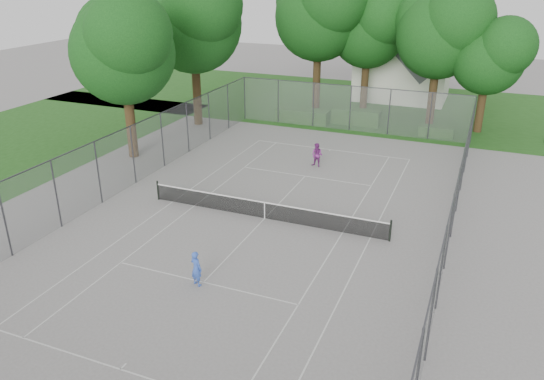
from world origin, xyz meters
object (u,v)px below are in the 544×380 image
at_px(tennis_net, 265,210).
at_px(woman_player, 317,155).
at_px(girl_player, 196,268).
at_px(house, 404,55).

xyz_separation_m(tennis_net, woman_player, (0.13, 8.30, 0.26)).
xyz_separation_m(tennis_net, girl_player, (-0.17, -6.64, 0.25)).
bearing_deg(woman_player, girl_player, -81.50).
xyz_separation_m(house, girl_player, (-2.04, -36.12, -3.42)).
height_order(tennis_net, woman_player, woman_player).
height_order(tennis_net, house, house).
bearing_deg(tennis_net, girl_player, -91.43).
relative_size(tennis_net, girl_player, 8.43).
relative_size(tennis_net, woman_player, 8.33).
distance_m(tennis_net, house, 29.77).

